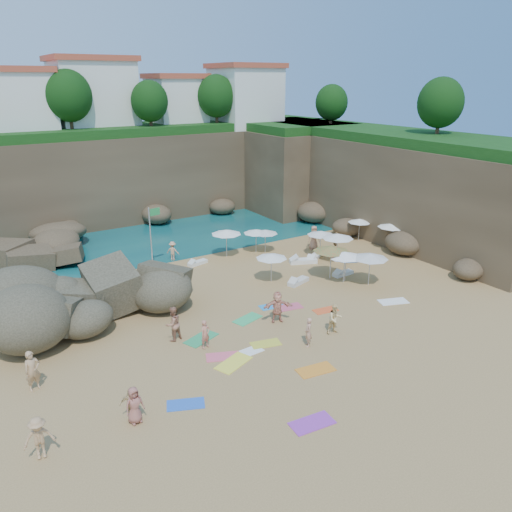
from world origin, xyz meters
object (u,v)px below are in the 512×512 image
lounger_0 (198,263)px  person_stand_3 (336,242)px  rock_outcrop (98,317)px  person_stand_1 (173,324)px  parasol_0 (226,232)px  parasol_1 (265,232)px  person_stand_0 (33,371)px  person_stand_5 (109,281)px  parasol_2 (256,231)px  person_stand_2 (173,251)px  person_stand_4 (314,238)px  flag_pole (152,230)px  person_stand_6 (308,332)px

lounger_0 → person_stand_3: person_stand_3 is taller
rock_outcrop → person_stand_1: person_stand_1 is taller
parasol_0 → parasol_1: parasol_0 is taller
person_stand_0 → person_stand_5: size_ratio=1.29×
person_stand_0 → rock_outcrop: bearing=40.6°
parasol_0 → parasol_2: parasol_0 is taller
parasol_0 → person_stand_1: bearing=-131.4°
person_stand_1 → person_stand_2: (4.91, 11.41, -0.21)m
person_stand_4 → person_stand_5: bearing=-152.2°
parasol_0 → person_stand_0: size_ratio=1.23×
parasol_0 → flag_pole: bearing=173.7°
person_stand_1 → person_stand_3: (16.50, 6.18, -0.12)m
rock_outcrop → parasol_0: parasol_0 is taller
parasol_2 → person_stand_0: size_ratio=1.05×
lounger_0 → person_stand_6: person_stand_6 is taller
parasol_1 → person_stand_6: 14.83m
lounger_0 → rock_outcrop: bearing=-164.8°
person_stand_2 → person_stand_5: (-5.88, -3.36, -0.01)m
rock_outcrop → person_stand_6: rock_outcrop is taller
person_stand_3 → person_stand_4: size_ratio=0.85×
person_stand_0 → flag_pole: bearing=36.8°
flag_pole → parasol_2: 8.28m
parasol_2 → person_stand_6: parasol_2 is taller
person_stand_0 → person_stand_3: 24.49m
parasol_0 → person_stand_0: bearing=-145.7°
person_stand_1 → parasol_2: bearing=-155.1°
parasol_1 → person_stand_4: 4.06m
parasol_2 → person_stand_4: bearing=-23.8°
person_stand_0 → person_stand_5: 10.70m
parasol_0 → person_stand_6: size_ratio=1.47×
person_stand_4 → flag_pole: bearing=-163.8°
person_stand_3 → lounger_0: bearing=116.5°
person_stand_2 → person_stand_5: 6.77m
flag_pole → person_stand_5: flag_pole is taller
person_stand_3 → person_stand_6: bearing=178.3°
person_stand_1 → person_stand_4: size_ratio=0.97×
person_stand_2 → parasol_2: bearing=-151.7°
parasol_0 → person_stand_4: 7.21m
person_stand_4 → lounger_0: bearing=-162.1°
parasol_1 → person_stand_2: parasol_1 is taller
rock_outcrop → person_stand_0: bearing=-127.8°
person_stand_4 → person_stand_5: 16.51m
person_stand_4 → person_stand_1: bearing=-124.6°
flag_pole → person_stand_2: size_ratio=3.08×
rock_outcrop → person_stand_2: size_ratio=5.82×
flag_pole → parasol_2: flag_pole is taller
person_stand_1 → person_stand_6: size_ratio=1.21×
person_stand_3 → person_stand_5: size_ratio=1.14×
person_stand_0 → person_stand_3: size_ratio=1.13×
parasol_2 → person_stand_2: parasol_2 is taller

